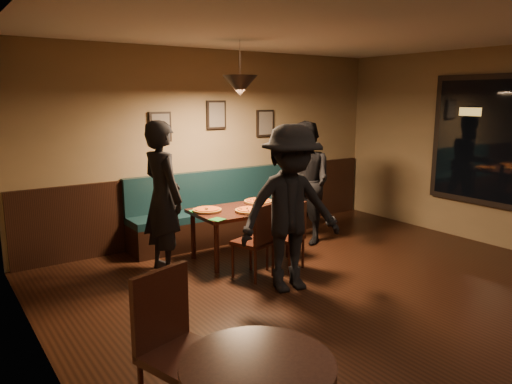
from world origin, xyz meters
TOP-DOWN VIEW (x-y plane):
  - floor at (0.00, 0.00)m, footprint 7.00×7.00m
  - ceiling at (0.00, 0.00)m, footprint 7.00×7.00m
  - wall_back at (0.00, 3.50)m, footprint 6.00×0.00m
  - wall_left at (-3.00, 0.00)m, footprint 0.00×7.00m
  - wainscot at (0.00, 3.47)m, footprint 5.88×0.06m
  - booth_bench at (0.00, 3.20)m, footprint 3.00×0.60m
  - picture_left at (-0.90, 3.47)m, footprint 0.32×0.04m
  - picture_center at (0.00, 3.47)m, footprint 0.32×0.04m
  - picture_right at (0.90, 3.47)m, footprint 0.32×0.04m
  - pendant_lamp at (-0.31, 2.34)m, footprint 0.44×0.44m
  - dining_table at (-0.31, 2.34)m, footprint 1.27×0.83m
  - chair_near_left at (-0.57, 1.67)m, footprint 0.50×0.50m
  - chair_near_right at (-0.09, 1.66)m, footprint 0.48×0.48m
  - diner_left at (-1.34, 2.45)m, footprint 0.50×0.71m
  - diner_right at (0.86, 2.41)m, footprint 0.71×0.89m
  - diner_front at (-0.44, 1.13)m, footprint 1.29×0.90m
  - pizza_a at (-0.75, 2.45)m, footprint 0.44×0.44m
  - pizza_b at (-0.31, 2.12)m, footprint 0.50×0.50m
  - pizza_c at (0.09, 2.50)m, footprint 0.45×0.45m
  - soda_glass at (0.25, 2.08)m, footprint 0.10×0.10m
  - tabasco_bottle at (0.26, 2.31)m, footprint 0.03×0.03m
  - napkin_a at (-0.85, 2.54)m, footprint 0.18×0.18m
  - napkin_b at (-0.85, 2.02)m, footprint 0.20×0.20m
  - cutlery_set at (-0.36, 1.95)m, footprint 0.18×0.08m
  - cafe_chair_far at (-2.44, -0.28)m, footprint 0.56×0.56m

SIDE VIEW (x-z plane):
  - floor at x=0.00m, z-range 0.00..0.00m
  - dining_table at x=-0.31m, z-range 0.00..0.67m
  - chair_near_right at x=-0.09m, z-range 0.00..0.85m
  - chair_near_left at x=-0.57m, z-range 0.00..0.90m
  - wainscot at x=0.00m, z-range 0.00..1.00m
  - booth_bench at x=0.00m, z-range 0.00..1.00m
  - cafe_chair_far at x=-2.44m, z-range 0.00..1.02m
  - cutlery_set at x=-0.36m, z-range 0.67..0.67m
  - napkin_a at x=-0.85m, z-range 0.67..0.67m
  - napkin_b at x=-0.85m, z-range 0.67..0.67m
  - pizza_a at x=-0.75m, z-range 0.67..0.71m
  - pizza_b at x=-0.31m, z-range 0.67..0.71m
  - pizza_c at x=0.09m, z-range 0.67..0.71m
  - tabasco_bottle at x=0.26m, z-range 0.67..0.78m
  - soda_glass at x=0.25m, z-range 0.67..0.82m
  - diner_right at x=0.86m, z-range 0.00..1.77m
  - diner_front at x=-0.44m, z-range 0.00..1.83m
  - diner_left at x=-1.34m, z-range 0.00..1.85m
  - wall_back at x=0.00m, z-range -1.60..4.40m
  - wall_left at x=-3.00m, z-range -2.10..4.90m
  - picture_left at x=-0.90m, z-range 1.49..1.91m
  - picture_right at x=0.90m, z-range 1.49..1.91m
  - picture_center at x=0.00m, z-range 1.64..2.06m
  - pendant_lamp at x=-0.31m, z-range 2.12..2.38m
  - ceiling at x=0.00m, z-range 2.80..2.80m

